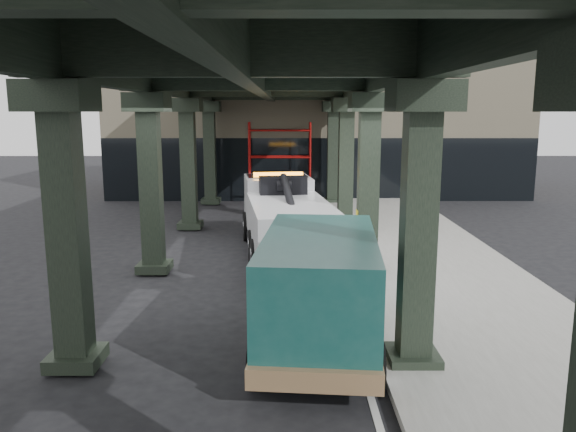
{
  "coord_description": "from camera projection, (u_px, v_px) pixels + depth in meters",
  "views": [
    {
      "loc": [
        0.36,
        -13.37,
        4.5
      ],
      "look_at": [
        0.39,
        1.67,
        1.7
      ],
      "focal_mm": 35.0,
      "sensor_mm": 36.0,
      "label": 1
    }
  ],
  "objects": [
    {
      "name": "sidewalk",
      "position": [
        433.0,
        270.0,
        15.93
      ],
      "size": [
        5.0,
        40.0,
        0.15
      ],
      "primitive_type": "cube",
      "color": "gray",
      "rests_on": "ground"
    },
    {
      "name": "tow_truck",
      "position": [
        284.0,
        216.0,
        17.69
      ],
      "size": [
        3.13,
        8.11,
        2.59
      ],
      "rotation": [
        0.0,
        0.0,
        0.13
      ],
      "color": "black",
      "rests_on": "ground"
    },
    {
      "name": "lane_stripe",
      "position": [
        334.0,
        272.0,
        15.93
      ],
      "size": [
        0.12,
        38.0,
        0.01
      ],
      "primitive_type": "cube",
      "color": "silver",
      "rests_on": "ground"
    },
    {
      "name": "building",
      "position": [
        315.0,
        120.0,
        32.9
      ],
      "size": [
        22.0,
        10.0,
        8.0
      ],
      "primitive_type": "cube",
      "color": "#C6B793",
      "rests_on": "ground"
    },
    {
      "name": "viaduct",
      "position": [
        259.0,
        75.0,
        14.93
      ],
      "size": [
        7.4,
        32.0,
        6.4
      ],
      "color": "black",
      "rests_on": "ground"
    },
    {
      "name": "scaffolding",
      "position": [
        280.0,
        160.0,
        27.98
      ],
      "size": [
        3.08,
        0.88,
        4.0
      ],
      "color": "#AA0F0D",
      "rests_on": "ground"
    },
    {
      "name": "towed_van",
      "position": [
        320.0,
        285.0,
        10.79
      ],
      "size": [
        2.64,
        5.73,
        2.26
      ],
      "rotation": [
        0.0,
        0.0,
        -0.09
      ],
      "color": "#12433F",
      "rests_on": "ground"
    },
    {
      "name": "ground",
      "position": [
        273.0,
        295.0,
        13.97
      ],
      "size": [
        90.0,
        90.0,
        0.0
      ],
      "primitive_type": "plane",
      "color": "black",
      "rests_on": "ground"
    }
  ]
}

